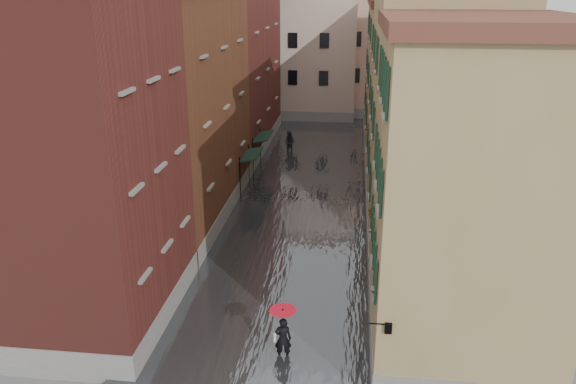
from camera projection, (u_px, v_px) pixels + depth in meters
The scene contains 16 objects.
ground at pixel (276, 301), 24.30m from camera, with size 120.00×120.00×0.00m, color #555558.
floodwater at pixel (303, 195), 36.38m from camera, with size 10.00×60.00×0.20m, color #44484C.
building_left_near at pixel (82, 166), 20.97m from camera, with size 6.00×8.00×13.00m, color maroon.
building_left_mid at pixel (173, 111), 31.31m from camera, with size 6.00×14.00×12.50m, color brown.
building_left_far at pixel (230, 63), 45.03m from camera, with size 6.00×16.00×14.00m, color maroon.
building_right_near at pixel (464, 201), 19.68m from camera, with size 6.00×8.00×11.50m, color olive.
building_right_mid at pixel (429, 113), 29.67m from camera, with size 6.00×14.00×13.00m, color #998A5D.
building_right_far at pixel (406, 82), 43.90m from camera, with size 6.00×16.00×11.50m, color olive.
building_end_cream at pixel (298, 51), 57.80m from camera, with size 12.00×9.00×13.00m, color #BEAB97.
building_end_pink at pixel (385, 55), 58.84m from camera, with size 10.00×9.00×12.00m, color tan.
awning_near at pixel (251, 156), 36.45m from camera, with size 1.09×3.14×2.80m.
awning_far at pixel (263, 137), 40.82m from camera, with size 1.09×3.23×2.80m.
wall_lantern at pixel (388, 327), 17.19m from camera, with size 0.71×0.22×0.35m.
window_planters at pixel (376, 237), 22.21m from camera, with size 0.59×8.04×0.84m.
pedestrian_main at pixel (283, 329), 20.10m from camera, with size 1.01×1.01×2.06m.
pedestrian_far at pixel (290, 142), 45.36m from camera, with size 0.91×0.71×1.87m, color black.
Camera 1 is at (3.04, -20.96, 12.84)m, focal length 35.00 mm.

